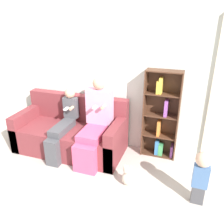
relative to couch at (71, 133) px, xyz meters
The scene contains 8 objects.
ground_plane 0.63m from the couch, 73.09° to the right, with size 14.00×14.00×0.00m, color #BCB2A8.
back_wall 1.09m from the couch, 70.64° to the left, with size 10.00×0.06×2.55m.
couch is the anchor object (origin of this frame).
adult_seated 0.63m from the couch, 10.46° to the right, with size 0.41×0.80×1.32m.
child_seated 0.29m from the couch, 106.77° to the right, with size 0.25×0.81×1.07m.
toddler_standing 2.19m from the couch, 16.48° to the right, with size 0.19×0.19×0.73m.
bookshelf 1.55m from the couch, 12.87° to the left, with size 0.55×0.23×1.44m.
teddy_bear 1.32m from the couch, 26.98° to the right, with size 0.16×0.13×0.32m.
Camera 1 is at (1.68, -2.65, 2.23)m, focal length 38.00 mm.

